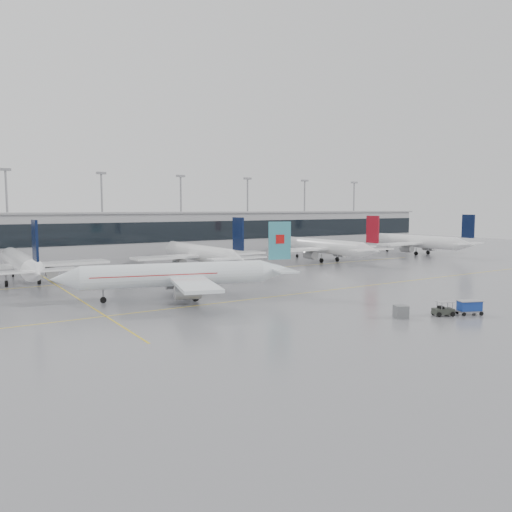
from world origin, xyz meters
TOP-DOWN VIEW (x-y plane):
  - ground at (0.00, 0.00)m, footprint 320.00×320.00m
  - taxi_line_main at (0.00, 0.00)m, footprint 120.00×0.25m
  - taxi_line_north at (0.00, 30.00)m, footprint 120.00×0.25m
  - taxi_line_cross at (-30.00, 15.00)m, footprint 0.25×60.00m
  - terminal at (0.00, 62.00)m, footprint 180.00×15.00m
  - terminal_glass at (0.00, 54.45)m, footprint 180.00×0.20m
  - terminal_roof at (0.00, 62.00)m, footprint 182.00×16.00m
  - light_masts at (0.00, 68.00)m, footprint 156.40×1.00m
  - air_canada_jet at (-16.73, 5.80)m, footprint 35.67×28.93m
  - parked_jet_b at (-35.00, 33.69)m, footprint 29.64×36.96m
  - parked_jet_c at (-0.00, 33.69)m, footprint 29.64×36.96m
  - parked_jet_d at (35.00, 33.69)m, footprint 29.64×36.96m
  - parked_jet_e at (70.00, 33.69)m, footprint 29.64×36.96m
  - baggage_tug at (5.63, -22.56)m, footprint 3.73×2.39m
  - baggage_cart at (8.94, -23.97)m, footprint 3.36×2.66m
  - gse_unit at (0.15, -20.59)m, footprint 2.01×1.96m

SIDE VIEW (x-z plane):
  - ground at x=0.00m, z-range 0.00..0.00m
  - taxi_line_main at x=0.00m, z-range 0.00..0.01m
  - taxi_line_north at x=0.00m, z-range 0.00..0.01m
  - taxi_line_cross at x=-30.00m, z-range 0.00..0.01m
  - baggage_tug at x=5.63m, z-range -0.27..1.54m
  - gse_unit at x=0.15m, z-range 0.00..1.55m
  - baggage_cart at x=8.94m, z-range 0.16..1.99m
  - air_canada_jet at x=-16.73m, z-range -2.07..9.24m
  - parked_jet_b at x=-35.00m, z-range -2.15..9.57m
  - parked_jet_c at x=0.00m, z-range -2.15..9.57m
  - parked_jet_d at x=35.00m, z-range -2.15..9.57m
  - parked_jet_e at x=70.00m, z-range -2.15..9.57m
  - terminal at x=0.00m, z-range 0.00..12.00m
  - terminal_glass at x=0.00m, z-range 5.00..10.00m
  - terminal_roof at x=0.00m, z-range 12.00..12.40m
  - light_masts at x=0.00m, z-range 2.04..24.64m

